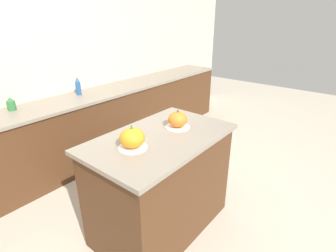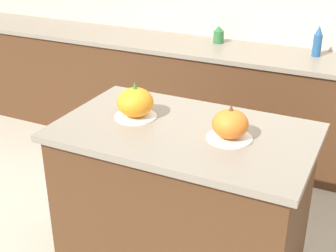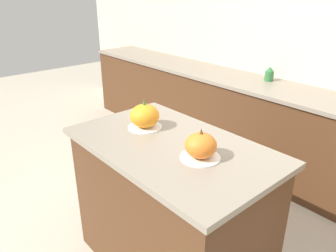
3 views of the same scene
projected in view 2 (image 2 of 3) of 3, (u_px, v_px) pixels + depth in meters
kitchen_island at (183, 208)px, 2.45m from camera, size 1.25×0.76×0.92m
back_counter at (263, 108)px, 3.73m from camera, size 6.00×0.60×0.89m
pumpkin_cake_left at (135, 103)px, 2.36m from camera, size 0.22×0.22×0.19m
pumpkin_cake_right at (230, 125)px, 2.14m from camera, size 0.21×0.21×0.17m
bottle_tall at (318, 42)px, 3.44m from camera, size 0.06×0.06×0.23m
bottle_short at (219, 35)px, 3.81m from camera, size 0.09×0.09×0.14m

